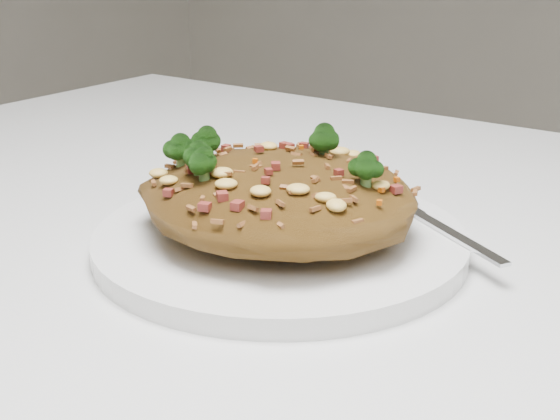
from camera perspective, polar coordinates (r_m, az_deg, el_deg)
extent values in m
cube|color=silver|center=(0.55, 6.48, -4.87)|extent=(1.20, 0.80, 0.04)
cylinder|color=brown|center=(1.25, -8.28, -8.98)|extent=(0.06, 0.06, 0.71)
cylinder|color=white|center=(0.53, 0.00, -2.23)|extent=(0.25, 0.25, 0.01)
ellipsoid|color=brown|center=(0.52, 0.00, 0.93)|extent=(0.19, 0.18, 0.05)
ellipsoid|color=#0F3807|center=(0.54, -7.27, 4.46)|extent=(0.02, 0.02, 0.02)
ellipsoid|color=#0F3807|center=(0.54, 3.26, 5.21)|extent=(0.02, 0.02, 0.02)
ellipsoid|color=#0F3807|center=(0.51, -5.98, 4.00)|extent=(0.02, 0.02, 0.02)
ellipsoid|color=#0F3807|center=(0.54, -5.34, 5.05)|extent=(0.02, 0.02, 0.02)
ellipsoid|color=#0F3807|center=(0.49, 6.34, 3.17)|extent=(0.02, 0.02, 0.02)
ellipsoid|color=#0F3807|center=(0.49, -5.60, 3.56)|extent=(0.02, 0.02, 0.02)
cube|color=silver|center=(0.52, 13.85, -2.53)|extent=(0.09, 0.06, 0.00)
cube|color=silver|center=(0.59, 8.27, 0.76)|extent=(0.04, 0.04, 0.00)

